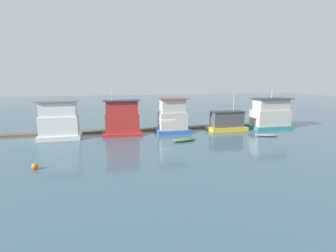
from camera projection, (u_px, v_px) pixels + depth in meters
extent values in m
plane|color=#426070|center=(167.00, 133.00, 43.06)|extent=(200.00, 200.00, 0.00)
cube|color=brown|center=(162.00, 128.00, 46.37)|extent=(51.00, 1.76, 0.30)
cube|color=white|center=(60.00, 137.00, 38.99)|extent=(5.99, 3.29, 0.67)
cube|color=white|center=(59.00, 126.00, 38.68)|extent=(5.40, 2.70, 2.75)
cube|color=white|center=(58.00, 109.00, 38.24)|extent=(5.02, 2.32, 2.16)
cube|color=slate|center=(57.00, 101.00, 38.03)|extent=(5.70, 3.00, 0.12)
cube|color=red|center=(122.00, 134.00, 41.74)|extent=(6.27, 3.35, 0.46)
cube|color=red|center=(122.00, 124.00, 41.45)|extent=(5.24, 2.31, 2.76)
cube|color=red|center=(122.00, 108.00, 41.00)|extent=(4.90, 1.98, 2.22)
cube|color=#38383D|center=(121.00, 101.00, 40.79)|extent=(5.54, 2.61, 0.12)
cylinder|color=#B2B2B7|center=(112.00, 90.00, 40.16)|extent=(0.12, 0.12, 3.24)
cube|color=#3866B7|center=(172.00, 130.00, 43.79)|extent=(5.50, 4.07, 0.62)
cube|color=beige|center=(172.00, 120.00, 43.48)|extent=(4.47, 3.04, 2.79)
cube|color=beige|center=(173.00, 106.00, 43.03)|extent=(3.89, 2.46, 2.18)
cube|color=brown|center=(173.00, 99.00, 42.82)|extent=(4.77, 3.34, 0.12)
cube|color=gold|center=(227.00, 128.00, 45.58)|extent=(6.52, 3.40, 0.65)
cube|color=#4C4C51|center=(227.00, 119.00, 45.29)|extent=(5.43, 2.30, 2.57)
cube|color=#38383D|center=(227.00, 111.00, 45.05)|extent=(5.73, 2.60, 0.12)
cylinder|color=#B2B2B7|center=(234.00, 102.00, 45.03)|extent=(0.12, 0.12, 2.98)
cube|color=teal|center=(269.00, 126.00, 47.74)|extent=(7.14, 4.11, 0.52)
cube|color=beige|center=(270.00, 117.00, 47.44)|extent=(6.40, 3.37, 2.79)
cube|color=beige|center=(271.00, 104.00, 47.01)|extent=(5.81, 2.78, 1.97)
cube|color=#38383D|center=(271.00, 99.00, 46.82)|extent=(6.70, 3.67, 0.12)
cylinder|color=#B2B2B7|center=(272.00, 93.00, 46.64)|extent=(0.12, 0.12, 2.02)
ellipsoid|color=#47844C|center=(184.00, 140.00, 37.68)|extent=(3.88, 2.10, 0.46)
cube|color=#997F60|center=(184.00, 138.00, 37.65)|extent=(0.40, 1.11, 0.08)
ellipsoid|color=gray|center=(266.00, 135.00, 40.76)|extent=(3.59, 2.10, 0.42)
cube|color=#997F60|center=(266.00, 134.00, 40.73)|extent=(0.44, 0.90, 0.08)
cylinder|color=brown|center=(41.00, 130.00, 40.69)|extent=(0.25, 0.25, 1.85)
cylinder|color=brown|center=(226.00, 122.00, 47.76)|extent=(0.25, 0.25, 2.11)
cylinder|color=brown|center=(49.00, 132.00, 40.99)|extent=(0.22, 0.22, 1.40)
sphere|color=orange|center=(35.00, 166.00, 26.03)|extent=(0.62, 0.62, 0.62)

